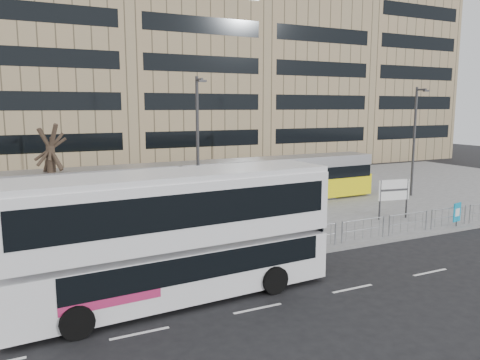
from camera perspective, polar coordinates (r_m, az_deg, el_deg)
name	(u,v)px	position (r m, az deg, el deg)	size (l,w,h in m)	color
ground	(331,252)	(22.51, 11.02, -8.60)	(120.00, 120.00, 0.00)	black
plaza	(226,203)	(32.57, -1.71, -2.85)	(64.00, 24.00, 0.15)	slate
kerb	(330,250)	(22.53, 10.95, -8.39)	(64.00, 0.25, 0.17)	gray
building_row	(155,49)	(53.76, -10.31, 15.40)	(70.40, 18.40, 31.20)	maroon
pedestrian_barrier	(358,224)	(23.83, 14.24, -5.28)	(32.07, 0.07, 1.10)	#999CA1
road_markings	(412,276)	(20.32, 20.23, -10.93)	(62.00, 0.12, 0.01)	white
double_decker_bus	(175,232)	(16.42, -7.95, -6.25)	(11.43, 3.40, 4.52)	white
tram	(202,186)	(29.88, -4.71, -0.76)	(26.44, 3.35, 3.11)	yellow
station_sign	(394,192)	(28.96, 18.24, -1.36)	(2.02, 0.40, 2.34)	#2D2D30
ad_panel	(457,213)	(28.58, 24.95, -3.63)	(0.70, 0.19, 1.32)	#2D2D30
pedestrian	(170,215)	(25.26, -8.50, -4.26)	(0.62, 0.41, 1.70)	black
traffic_light_west	(193,217)	(19.83, -5.80, -4.51)	(0.19, 0.22, 3.10)	#2D2D30
lamp_post_west	(198,143)	(26.76, -5.15, 4.45)	(0.45, 1.04, 8.25)	#2D2D30
lamp_post_east	(415,137)	(36.73, 20.54, 4.92)	(0.45, 1.04, 7.98)	#2D2D30
bare_tree	(49,122)	(26.65, -22.30, 6.59)	(4.28, 4.28, 7.76)	black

